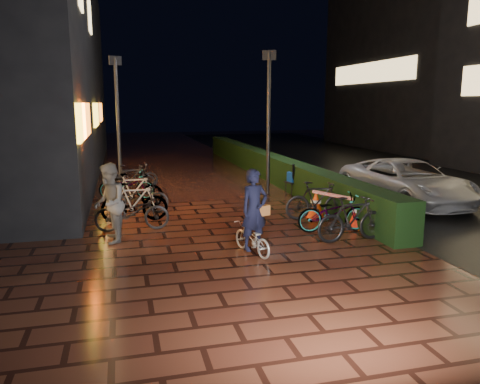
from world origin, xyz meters
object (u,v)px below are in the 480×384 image
object	(u,v)px
cyclist	(253,223)
traffic_barrier	(336,208)
bystander_person	(109,203)
cart_assembly	(295,178)
van	(407,182)

from	to	relation	value
cyclist	traffic_barrier	size ratio (longest dim) A/B	0.99
bystander_person	cart_assembly	world-z (taller)	bystander_person
bystander_person	traffic_barrier	size ratio (longest dim) A/B	0.99
cart_assembly	cyclist	bearing A→B (deg)	-118.20
traffic_barrier	van	bearing A→B (deg)	27.83
van	traffic_barrier	world-z (taller)	van
cyclist	cart_assembly	size ratio (longest dim) A/B	1.61
bystander_person	cyclist	bearing A→B (deg)	61.15
van	traffic_barrier	bearing A→B (deg)	-156.44
van	cyclist	world-z (taller)	cyclist
bystander_person	van	distance (m)	9.01
traffic_barrier	cart_assembly	size ratio (longest dim) A/B	1.64
van	cart_assembly	world-z (taller)	van
van	traffic_barrier	distance (m)	3.58
cyclist	traffic_barrier	distance (m)	3.42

